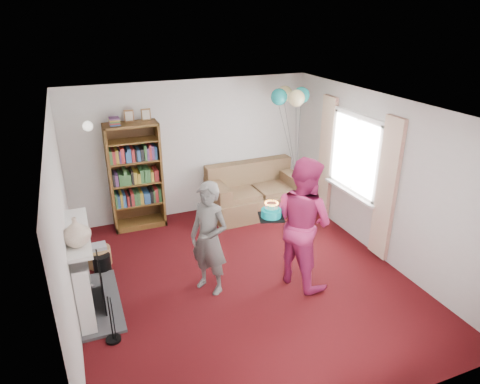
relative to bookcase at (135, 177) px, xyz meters
name	(u,v)px	position (x,y,z in m)	size (l,w,h in m)	color
ground	(243,279)	(1.09, -2.30, -0.93)	(5.00, 5.00, 0.00)	black
wall_back	(192,149)	(1.09, 0.21, 0.32)	(4.50, 0.02, 2.50)	silver
wall_left	(63,231)	(-1.17, -2.30, 0.32)	(0.02, 5.00, 2.50)	silver
wall_right	(381,178)	(3.35, -2.30, 0.32)	(0.02, 5.00, 2.50)	silver
ceiling	(244,108)	(1.09, -2.30, 1.58)	(4.50, 5.00, 0.01)	white
fireplace	(87,273)	(-0.99, -2.11, -0.41)	(0.55, 1.80, 1.12)	#3F3F42
window_bay	(354,169)	(3.30, -1.70, 0.28)	(0.14, 2.02, 2.20)	white
wall_sconce	(88,126)	(-0.66, 0.06, 0.95)	(0.16, 0.23, 0.16)	gold
bookcase	(135,177)	(0.00, 0.00, 0.00)	(0.89, 0.42, 2.10)	#472B14
sofa	(254,194)	(2.16, -0.23, -0.58)	(1.74, 0.92, 0.92)	brown
wicker_basket	(99,256)	(-0.81, -1.11, -0.77)	(0.37, 0.37, 0.34)	#9A7048
person_striped	(209,239)	(0.59, -2.33, -0.13)	(0.58, 0.38, 1.59)	black
person_magenta	(303,222)	(1.85, -2.60, 0.01)	(0.91, 0.71, 1.86)	#A92158
birthday_cake	(271,213)	(1.38, -2.57, 0.21)	(0.32, 0.32, 0.22)	black
balloons	(290,96)	(2.72, -0.48, 1.29)	(0.73, 0.73, 1.69)	#3F3F3F
mantel_vase	(76,231)	(-1.03, -2.45, 0.37)	(0.32, 0.32, 0.34)	beige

